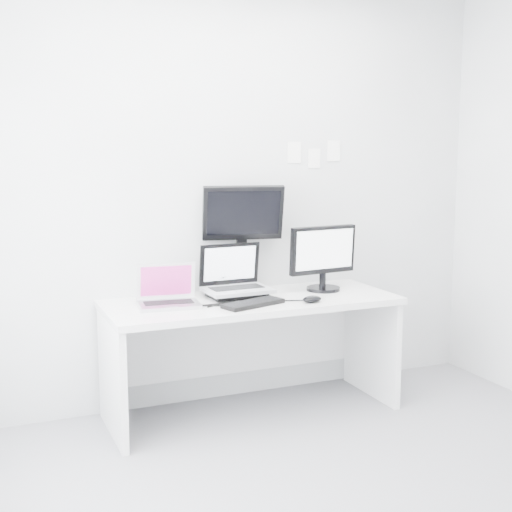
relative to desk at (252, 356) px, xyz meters
name	(u,v)px	position (x,y,z in m)	size (l,w,h in m)	color
ground	(355,505)	(0.00, -1.25, -0.36)	(3.60, 3.60, 0.00)	slate
back_wall	(231,195)	(0.00, 0.35, 0.99)	(3.60, 3.60, 0.00)	silver
desk	(252,356)	(0.00, 0.00, 0.00)	(1.80, 0.70, 0.73)	silver
macbook	(169,285)	(-0.53, 0.00, 0.50)	(0.35, 0.26, 0.26)	silver
speaker	(220,278)	(-0.11, 0.28, 0.46)	(0.09, 0.09, 0.18)	black
dell_laptop	(238,271)	(-0.06, 0.09, 0.53)	(0.40, 0.31, 0.33)	#A3A5AB
rear_monitor	(243,237)	(0.05, 0.27, 0.72)	(0.52, 0.19, 0.70)	black
samsung_monitor	(324,257)	(0.53, 0.07, 0.58)	(0.48, 0.22, 0.44)	black
keyboard	(253,304)	(-0.06, -0.17, 0.38)	(0.39, 0.14, 0.03)	black
mouse	(312,299)	(0.30, -0.23, 0.39)	(0.12, 0.08, 0.04)	black
wall_note_0	(294,152)	(0.45, 0.34, 1.26)	(0.10, 0.00, 0.14)	white
wall_note_1	(314,158)	(0.60, 0.34, 1.22)	(0.09, 0.00, 0.13)	white
wall_note_2	(334,151)	(0.75, 0.34, 1.26)	(0.10, 0.00, 0.14)	white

